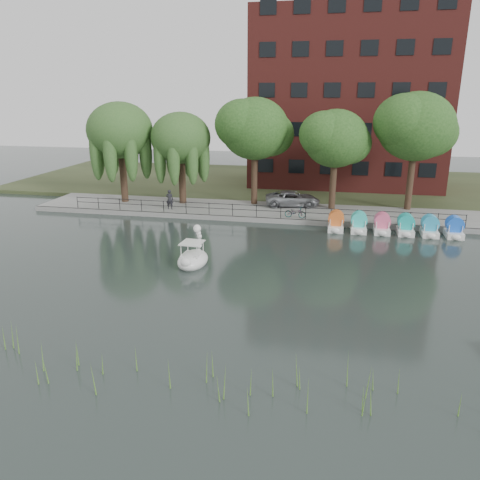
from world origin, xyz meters
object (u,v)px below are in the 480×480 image
(minivan, at_px, (293,198))
(bicycle, at_px, (295,212))
(swan_boat, at_px, (193,257))
(pedestrian, at_px, (170,198))

(minivan, distance_m, bicycle, 4.17)
(bicycle, relative_size, swan_boat, 0.60)
(bicycle, distance_m, pedestrian, 11.02)
(pedestrian, relative_size, swan_boat, 0.68)
(bicycle, xyz_separation_m, pedestrian, (-10.98, 0.82, 0.49))
(minivan, distance_m, swan_boat, 15.86)
(bicycle, bearing_deg, pedestrian, 92.59)
(bicycle, height_order, pedestrian, pedestrian)
(bicycle, height_order, swan_boat, swan_boat)
(minivan, height_order, pedestrian, pedestrian)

